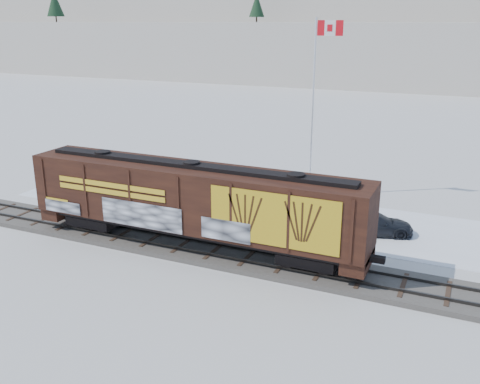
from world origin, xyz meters
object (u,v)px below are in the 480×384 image
at_px(car_white, 275,200).
at_px(car_dark, 374,224).
at_px(flagpole, 313,133).
at_px(car_silver, 242,194).
at_px(hopper_railcar, 193,200).

bearing_deg(car_white, car_dark, -75.55).
bearing_deg(flagpole, car_dark, -44.78).
xyz_separation_m(flagpole, car_silver, (-3.82, -3.84, -3.94)).
bearing_deg(flagpole, car_white, -104.50).
bearing_deg(car_dark, hopper_railcar, 109.16).
distance_m(car_silver, car_white, 2.74).
bearing_deg(car_dark, car_silver, 61.50).
xyz_separation_m(hopper_railcar, flagpole, (3.04, 12.19, 1.69)).
height_order(flagpole, car_dark, flagpole).
bearing_deg(car_silver, flagpole, -55.02).
distance_m(hopper_railcar, car_silver, 8.68).
bearing_deg(hopper_railcar, car_dark, 37.04).
relative_size(hopper_railcar, flagpole, 1.55).
height_order(hopper_railcar, car_white, hopper_railcar).
distance_m(hopper_railcar, car_dark, 11.15).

